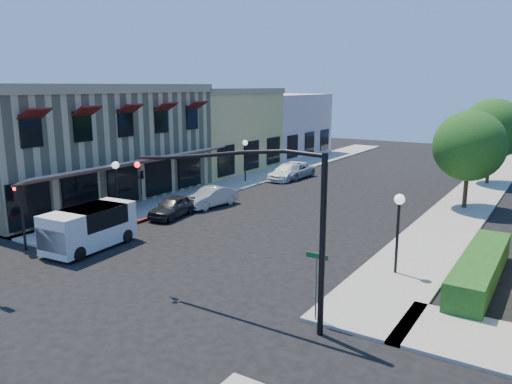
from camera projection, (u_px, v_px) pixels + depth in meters
The scene contains 22 objects.
ground at pixel (115, 296), 19.31m from camera, with size 120.00×120.00×0.00m, color black.
sidewalk_left at pixel (273, 173), 46.18m from camera, with size 3.50×50.00×0.12m, color gray.
sidewalk_right at pixel (476, 194), 37.04m from camera, with size 3.50×50.00×0.12m, color gray.
curb_red_strip at pixel (138, 223), 29.52m from camera, with size 0.25×10.00×0.06m, color maroon.
corner_brick_building at pixel (79, 142), 35.63m from camera, with size 11.77×18.20×8.10m.
yellow_stucco_building at pixel (208, 130), 48.10m from camera, with size 10.00×12.00×7.60m, color #D4B65F.
pink_stucco_building at pixel (271, 125), 58.08m from camera, with size 10.00×12.00×7.00m, color beige.
hedge at pixel (479, 283), 20.63m from camera, with size 1.40×8.00×1.10m, color #194614.
street_tree_a at pixel (469, 146), 32.01m from camera, with size 4.56×4.56×6.48m.
street_tree_b at pixel (492, 129), 40.21m from camera, with size 4.94×4.94×7.02m.
signal_mast_arm at pixel (265, 205), 16.63m from camera, with size 8.01×0.39×6.00m.
secondary_signal at pixel (20, 205), 24.16m from camera, with size 0.28×0.42×3.32m.
street_name_sign at pixel (317, 276), 16.85m from camera, with size 0.80×0.06×2.50m.
lamppost_left_near at pixel (116, 175), 29.79m from camera, with size 0.44×0.44×3.57m.
lamppost_left_far at pixel (245, 150), 41.36m from camera, with size 0.44×0.44×3.57m.
lamppost_right_near at pixel (399, 214), 20.90m from camera, with size 0.44×0.44×3.57m.
lamppost_right_far at pixel (468, 164), 34.13m from camera, with size 0.44×0.44×3.57m.
white_van at pixel (88, 226), 24.70m from camera, with size 2.35×4.80×2.07m.
parked_car_a at pixel (173, 207), 30.85m from camera, with size 1.53×3.81×1.30m, color #232326.
parked_car_b at pixel (211, 197), 33.46m from camera, with size 1.40×4.01×1.32m, color #B2B4B7.
parked_car_c at pixel (287, 172), 43.07m from camera, with size 1.86×4.58×1.33m, color white.
parked_car_d at pixel (294, 171), 43.80m from camera, with size 2.05×4.44×1.24m, color #A6A9AB.
Camera 1 is at (14.25, -12.32, 8.00)m, focal length 35.00 mm.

